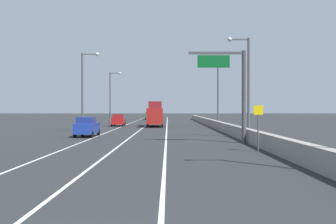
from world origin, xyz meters
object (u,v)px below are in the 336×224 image
overhead_sign_gantry (236,85)px  lamp_post_left_mid (86,86)px  car_silver_3 (159,116)px  car_blue_1 (88,127)px  lamp_post_right_third (218,90)px  lamp_post_left_far (113,94)px  car_green_0 (150,116)px  speed_advisory_sign (260,125)px  box_truck (156,115)px  lamp_post_right_second (247,80)px  car_red_2 (120,120)px

overhead_sign_gantry → lamp_post_left_mid: (-15.54, 15.98, 0.82)m
car_silver_3 → car_blue_1: bearing=-95.8°
lamp_post_right_third → lamp_post_left_mid: 20.52m
lamp_post_left_far → car_silver_3: lamp_post_left_far is taller
car_green_0 → speed_advisory_sign: bearing=-81.9°
car_blue_1 → car_silver_3: (5.63, 55.04, -0.02)m
overhead_sign_gantry → box_truck: (-7.46, 29.98, -2.92)m
overhead_sign_gantry → lamp_post_right_third: size_ratio=0.78×
lamp_post_left_far → car_green_0: bearing=78.6°
lamp_post_left_mid → car_blue_1: 10.00m
lamp_post_left_mid → lamp_post_left_far: (-0.37, 25.49, 0.00)m
speed_advisory_sign → car_silver_3: (-8.30, 68.71, -0.79)m
speed_advisory_sign → lamp_post_left_far: bearing=108.9°
lamp_post_left_mid → box_truck: 16.59m
box_truck → overhead_sign_gantry: bearing=-76.0°
lamp_post_left_far → car_silver_3: 22.85m
lamp_post_right_second → lamp_post_left_mid: (-17.55, 10.25, 0.00)m
overhead_sign_gantry → car_silver_3: overhead_sign_gantry is taller
lamp_post_left_mid → lamp_post_left_far: bearing=90.8°
overhead_sign_gantry → box_truck: bearing=104.0°
car_red_2 → overhead_sign_gantry: bearing=-66.9°
overhead_sign_gantry → lamp_post_left_far: 44.42m
car_silver_3 → overhead_sign_gantry: bearing=-82.8°
speed_advisory_sign → car_red_2: speed_advisory_sign is taller
lamp_post_right_second → car_blue_1: size_ratio=2.33×
overhead_sign_gantry → car_red_2: bearing=113.1°
lamp_post_left_far → car_green_0: size_ratio=2.22×
speed_advisory_sign → lamp_post_right_second: bearing=82.6°
lamp_post_right_third → box_truck: (-9.25, 3.01, -3.74)m
lamp_post_right_third → car_red_2: (-15.14, 4.34, -4.59)m
lamp_post_right_third → car_silver_3: bearing=105.2°
overhead_sign_gantry → car_blue_1: bearing=151.5°
lamp_post_right_third → lamp_post_left_far: 22.87m
car_green_0 → car_silver_3: 7.17m
car_green_0 → car_blue_1: size_ratio=1.05×
lamp_post_left_mid → car_red_2: bearing=81.9°
lamp_post_left_far → car_blue_1: 34.53m
car_green_0 → car_silver_3: size_ratio=0.93×
lamp_post_left_mid → car_silver_3: size_ratio=2.06×
car_blue_1 → lamp_post_right_third: bearing=52.1°
box_truck → car_silver_3: bearing=90.7°
lamp_post_right_second → car_blue_1: lamp_post_right_second is taller
lamp_post_left_far → car_red_2: lamp_post_left_far is taller
lamp_post_left_far → lamp_post_left_mid: bearing=-89.2°
speed_advisory_sign → box_truck: bearing=102.3°
car_blue_1 → box_truck: size_ratio=0.45×
overhead_sign_gantry → lamp_post_right_third: (1.79, 26.97, 0.82)m
overhead_sign_gantry → car_blue_1: overhead_sign_gantry is taller
lamp_post_left_mid → speed_advisory_sign: bearing=-54.4°
car_green_0 → lamp_post_right_second: bearing=-78.9°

